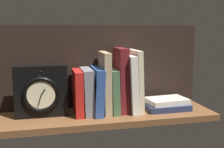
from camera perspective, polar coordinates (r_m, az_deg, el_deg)
name	(u,v)px	position (r cm, az deg, el deg)	size (l,w,h in cm)	color
ground_plane	(108,116)	(112.62, -0.82, -8.70)	(85.84, 23.62, 2.50)	brown
back_panel	(102,66)	(119.18, -2.01, 1.57)	(85.84, 1.20, 35.10)	black
book_red_requiem	(78,92)	(110.19, -7.05, -3.77)	(3.08, 14.33, 17.52)	red
book_gray_chess	(87,91)	(110.58, -5.13, -3.56)	(3.77, 14.49, 18.02)	gray
book_blue_modern	(97,91)	(111.15, -3.15, -3.42)	(3.37, 16.92, 18.21)	#2D4C8E
book_tan_shortstories	(105,83)	(111.13, -1.45, -1.77)	(2.77, 13.86, 24.44)	tan
book_green_romantic	(113,91)	(112.51, 0.11, -3.42)	(2.88, 14.10, 17.57)	#476B44
book_maroon_dawkins	(121,80)	(112.53, 1.88, -1.25)	(3.64, 12.43, 25.93)	maroon
book_white_catcher	(129,83)	(113.75, 3.60, -1.87)	(2.83, 16.42, 23.11)	silver
book_cream_twain	(136,80)	(114.36, 4.88, -1.33)	(1.91, 15.52, 25.06)	beige
framed_clock	(41,92)	(109.27, -14.36, -3.54)	(19.85, 6.44, 19.85)	black
book_stack_side	(167,104)	(119.61, 11.17, -6.08)	(18.27, 13.02, 4.55)	#232D4C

